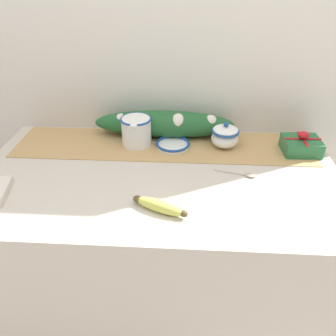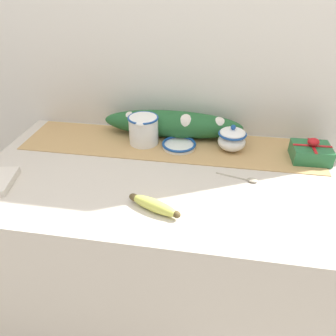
% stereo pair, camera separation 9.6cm
% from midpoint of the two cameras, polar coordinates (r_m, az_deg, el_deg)
% --- Properties ---
extents(ground_plane, '(12.00, 12.00, 0.00)m').
position_cam_midpoint_polar(ground_plane, '(1.84, -2.80, -25.93)').
color(ground_plane, '#B2A899').
extents(countertop, '(1.29, 0.70, 0.93)m').
position_cam_midpoint_polar(countertop, '(1.46, -3.30, -16.37)').
color(countertop, beige).
rests_on(countertop, ground_plane).
extents(back_wall, '(2.09, 0.04, 2.40)m').
position_cam_midpoint_polar(back_wall, '(1.38, -2.56, 17.10)').
color(back_wall, silver).
rests_on(back_wall, ground_plane).
extents(table_runner, '(1.19, 0.27, 0.00)m').
position_cam_midpoint_polar(table_runner, '(1.33, -2.96, 3.98)').
color(table_runner, tan).
rests_on(table_runner, countertop).
extents(cream_pitcher, '(0.12, 0.14, 0.12)m').
position_cam_midpoint_polar(cream_pitcher, '(1.32, -7.62, 6.48)').
color(cream_pitcher, white).
rests_on(cream_pitcher, countertop).
extents(sugar_bowl, '(0.11, 0.11, 0.11)m').
position_cam_midpoint_polar(sugar_bowl, '(1.31, 7.81, 5.49)').
color(sugar_bowl, white).
rests_on(sugar_bowl, countertop).
extents(small_dish, '(0.14, 0.14, 0.02)m').
position_cam_midpoint_polar(small_dish, '(1.31, -1.26, 4.06)').
color(small_dish, white).
rests_on(small_dish, countertop).
extents(banana, '(0.18, 0.10, 0.04)m').
position_cam_midpoint_polar(banana, '(0.98, -4.31, -6.72)').
color(banana, '#CCD156').
rests_on(banana, countertop).
extents(spoon, '(0.15, 0.05, 0.01)m').
position_cam_midpoint_polar(spoon, '(1.16, 11.43, -1.27)').
color(spoon, '#A89E89').
rests_on(spoon, countertop).
extents(gift_box, '(0.14, 0.12, 0.09)m').
position_cam_midpoint_polar(gift_box, '(1.35, 20.30, 3.72)').
color(gift_box, '#236638').
rests_on(gift_box, countertop).
extents(poinsettia_garland, '(0.58, 0.12, 0.11)m').
position_cam_midpoint_polar(poinsettia_garland, '(1.37, -2.61, 7.66)').
color(poinsettia_garland, '#235B2D').
rests_on(poinsettia_garland, countertop).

